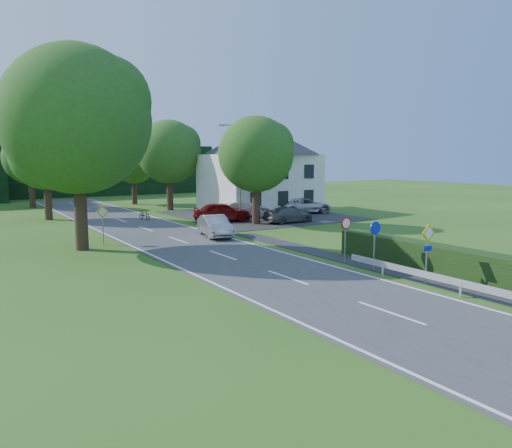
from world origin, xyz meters
TOP-DOWN VIEW (x-y plane):
  - road at (0.00, 20.00)m, footprint 7.00×80.00m
  - parking_pad at (12.00, 33.00)m, footprint 14.00×16.00m
  - line_edge_left at (-3.25, 20.00)m, footprint 0.12×80.00m
  - line_edge_right at (3.25, 20.00)m, footprint 0.12×80.00m
  - line_centre at (0.00, 20.00)m, footprint 0.12×80.00m
  - tree_main at (-6.00, 24.00)m, footprint 9.40×9.40m
  - tree_left_far at (-5.00, 40.00)m, footprint 7.00×7.00m
  - tree_right_far at (7.00, 42.00)m, footprint 7.40×7.40m
  - tree_left_back at (-4.50, 52.00)m, footprint 6.60×6.60m
  - tree_right_back at (6.00, 50.00)m, footprint 6.20×6.20m
  - tree_right_mid at (8.50, 28.00)m, footprint 7.00×7.00m
  - treeline_right at (8.00, 66.00)m, footprint 30.00×5.00m
  - house_white at (14.00, 36.00)m, footprint 10.60×8.40m
  - streetlight at (8.06, 30.00)m, footprint 2.03×0.18m
  - sign_priority_right at (4.30, 7.98)m, footprint 0.78×0.09m
  - sign_roundabout at (4.30, 10.98)m, footprint 0.64×0.08m
  - sign_speed_limit at (4.30, 12.97)m, footprint 0.64×0.11m
  - sign_priority_left at (-4.50, 24.98)m, footprint 0.78×0.09m
  - moving_car at (2.70, 24.00)m, footprint 2.38×4.51m
  - motorcycle at (1.80, 35.14)m, footprint 0.84×1.77m
  - parked_car_red at (6.90, 30.74)m, footprint 5.06×3.28m
  - parked_car_silver_a at (10.02, 32.32)m, footprint 4.73×2.89m
  - parked_car_grey at (11.15, 27.21)m, footprint 4.40×1.86m
  - parked_car_silver_b at (16.45, 31.92)m, footprint 5.66×3.37m
  - parasol at (9.92, 35.00)m, footprint 2.43×2.47m

SIDE VIEW (x-z plane):
  - road at x=0.00m, z-range 0.00..0.04m
  - parking_pad at x=12.00m, z-range 0.00..0.04m
  - line_edge_left at x=-3.25m, z-range 0.04..0.05m
  - line_edge_right at x=3.25m, z-range 0.04..0.05m
  - line_centre at x=0.00m, z-range 0.04..0.05m
  - motorcycle at x=1.80m, z-range 0.04..0.93m
  - parked_car_grey at x=11.15m, z-range 0.04..1.31m
  - moving_car at x=2.70m, z-range 0.04..1.45m
  - parked_car_silver_a at x=10.02m, z-range 0.04..1.51m
  - parked_car_silver_b at x=16.45m, z-range 0.04..1.52m
  - parked_car_red at x=6.90m, z-range 0.04..1.64m
  - parasol at x=9.92m, z-range 0.04..2.03m
  - sign_roundabout at x=4.30m, z-range 0.49..2.86m
  - sign_priority_left at x=-4.50m, z-range 0.50..2.94m
  - sign_speed_limit at x=4.30m, z-range 0.58..2.95m
  - sign_priority_right at x=4.30m, z-range 0.50..3.09m
  - treeline_right at x=8.00m, z-range 0.00..7.00m
  - tree_right_back at x=6.00m, z-range 0.00..7.56m
  - tree_left_back at x=-4.50m, z-range 0.00..8.07m
  - tree_left_far at x=-5.00m, z-range 0.00..8.58m
  - tree_right_mid at x=8.50m, z-range 0.00..8.58m
  - house_white at x=14.00m, z-range 0.11..8.71m
  - streetlight at x=8.06m, z-range 0.46..8.46m
  - tree_right_far at x=7.00m, z-range 0.00..9.09m
  - tree_main at x=-6.00m, z-range 0.00..11.64m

